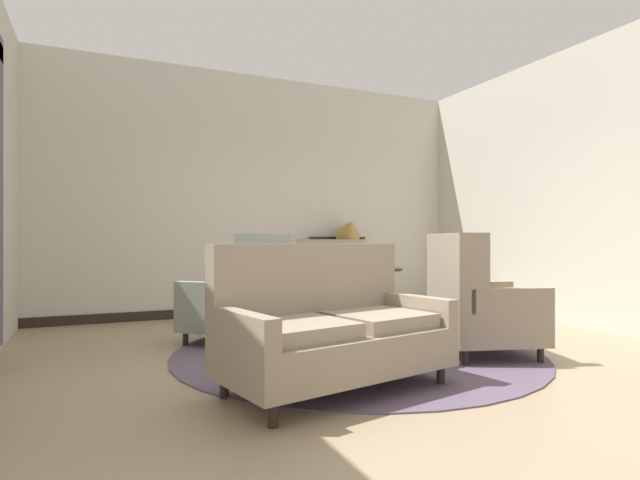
% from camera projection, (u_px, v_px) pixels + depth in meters
% --- Properties ---
extents(ground, '(8.58, 8.58, 0.00)m').
position_uv_depth(ground, '(373.00, 359.00, 4.32)').
color(ground, '#9E896B').
extents(wall_back, '(6.29, 0.08, 3.36)m').
position_uv_depth(wall_back, '(264.00, 195.00, 7.11)').
color(wall_back, beige).
rests_on(wall_back, ground).
extents(wall_right, '(0.08, 4.27, 3.36)m').
position_uv_depth(wall_right, '(543.00, 190.00, 6.42)').
color(wall_right, beige).
rests_on(wall_right, ground).
extents(baseboard_back, '(6.13, 0.03, 0.12)m').
position_uv_depth(baseboard_back, '(265.00, 309.00, 7.06)').
color(baseboard_back, black).
rests_on(baseboard_back, ground).
extents(area_rug, '(3.34, 3.34, 0.01)m').
position_uv_depth(area_rug, '(356.00, 351.00, 4.60)').
color(area_rug, '#5B4C60').
rests_on(area_rug, ground).
extents(coffee_table, '(0.99, 0.99, 0.44)m').
position_uv_depth(coffee_table, '(338.00, 313.00, 4.52)').
color(coffee_table, black).
rests_on(coffee_table, ground).
extents(porcelain_vase, '(0.18, 0.18, 0.35)m').
position_uv_depth(porcelain_vase, '(342.00, 288.00, 4.53)').
color(porcelain_vase, brown).
rests_on(porcelain_vase, coffee_table).
extents(settee, '(1.71, 1.09, 1.01)m').
position_uv_depth(settee, '(332.00, 330.00, 3.45)').
color(settee, gray).
rests_on(settee, ground).
extents(armchair_back_corner, '(1.16, 1.16, 1.09)m').
position_uv_depth(armchair_back_corner, '(243.00, 299.00, 4.95)').
color(armchair_back_corner, gray).
rests_on(armchair_back_corner, ground).
extents(armchair_near_window, '(1.10, 1.12, 1.04)m').
position_uv_depth(armchair_near_window, '(335.00, 292.00, 5.71)').
color(armchair_near_window, gray).
rests_on(armchair_near_window, ground).
extents(armchair_beside_settee, '(1.01, 0.97, 1.09)m').
position_uv_depth(armchair_beside_settee, '(477.00, 305.00, 4.41)').
color(armchair_beside_settee, gray).
rests_on(armchair_beside_settee, ground).
extents(side_table, '(0.50, 0.50, 0.68)m').
position_uv_depth(side_table, '(382.00, 290.00, 6.25)').
color(side_table, black).
rests_on(side_table, ground).
extents(sideboard, '(0.91, 0.37, 1.09)m').
position_uv_depth(sideboard, '(343.00, 276.00, 7.29)').
color(sideboard, black).
rests_on(sideboard, ground).
extents(gramophone, '(0.48, 0.56, 0.56)m').
position_uv_depth(gramophone, '(349.00, 231.00, 7.23)').
color(gramophone, black).
rests_on(gramophone, sideboard).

